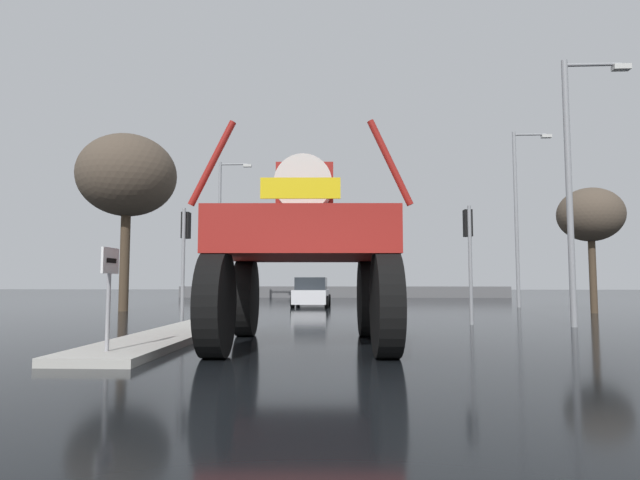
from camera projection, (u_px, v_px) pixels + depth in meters
name	position (u px, v px, depth m)	size (l,w,h in m)	color
ground_plane	(341.00, 310.00, 24.07)	(120.00, 120.00, 0.00)	black
median_island	(177.00, 334.00, 12.33)	(1.53, 8.95, 0.15)	#B2AFA8
lane_arrow_sign	(109.00, 280.00, 8.86)	(0.07, 0.60, 1.74)	#99999E
oversize_sprayer	(305.00, 248.00, 10.95)	(3.93, 5.62, 4.16)	black
sedan_ahead	(312.00, 293.00, 27.39)	(1.92, 4.12, 1.52)	silver
traffic_signal_near_left	(185.00, 240.00, 16.63)	(0.24, 0.54, 3.63)	gray
traffic_signal_near_right	(468.00, 238.00, 16.21)	(0.24, 0.54, 3.65)	gray
streetlight_near_right	(574.00, 176.00, 15.38)	(2.00, 0.24, 7.94)	gray
streetlight_far_left	(222.00, 224.00, 32.48)	(2.07, 0.24, 8.79)	gray
streetlight_far_right	(519.00, 209.00, 26.73)	(1.99, 0.24, 9.04)	gray
bare_tree_left	(127.00, 176.00, 23.49)	(4.34, 4.34, 7.93)	#473828
bare_tree_right	(590.00, 215.00, 21.91)	(2.65, 2.65, 5.24)	#473828
roadside_barrier	(343.00, 292.00, 42.10)	(26.76, 0.24, 0.90)	#59595B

